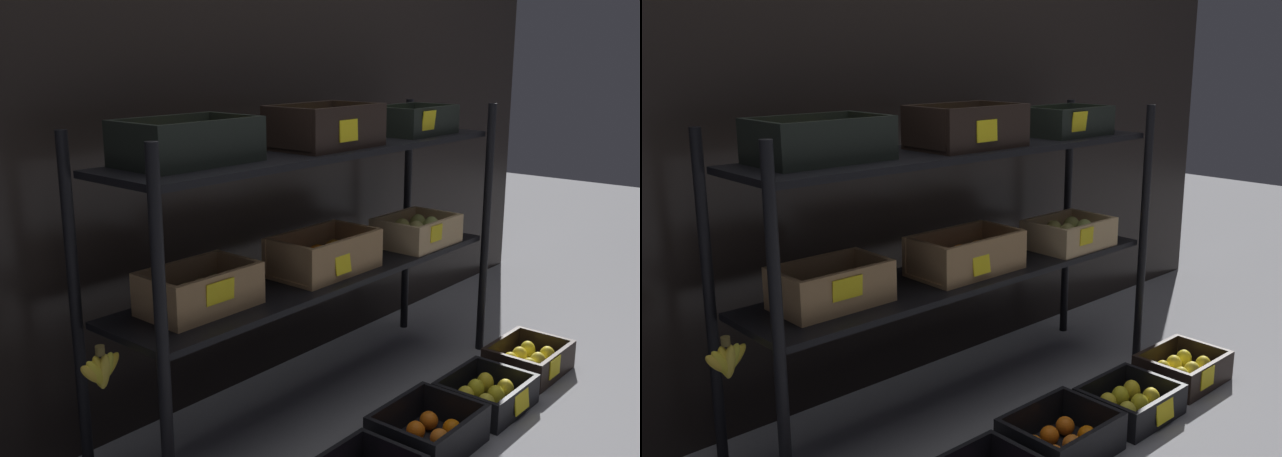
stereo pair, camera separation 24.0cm
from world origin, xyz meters
TOP-DOWN VIEW (x-y plane):
  - ground_plane at (0.00, 0.00)m, footprint 10.00×10.00m
  - storefront_wall at (0.00, 0.39)m, footprint 3.98×0.12m
  - display_rack at (-0.02, -0.00)m, footprint 1.71×0.41m
  - crate_ground_tangerine at (-0.01, -0.44)m, footprint 0.33×0.26m
  - crate_ground_lemon at (0.35, -0.45)m, footprint 0.31×0.26m
  - crate_ground_rightmost_lemon at (0.71, -0.44)m, footprint 0.31×0.25m

SIDE VIEW (x-z plane):
  - ground_plane at x=0.00m, z-range 0.00..0.00m
  - crate_ground_lemon at x=0.35m, z-range -0.01..0.10m
  - crate_ground_tangerine at x=-0.01m, z-range -0.02..0.11m
  - crate_ground_rightmost_lemon at x=0.71m, z-range -0.01..0.10m
  - display_rack at x=-0.02m, z-range 0.18..1.22m
  - storefront_wall at x=0.00m, z-range 0.00..1.91m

